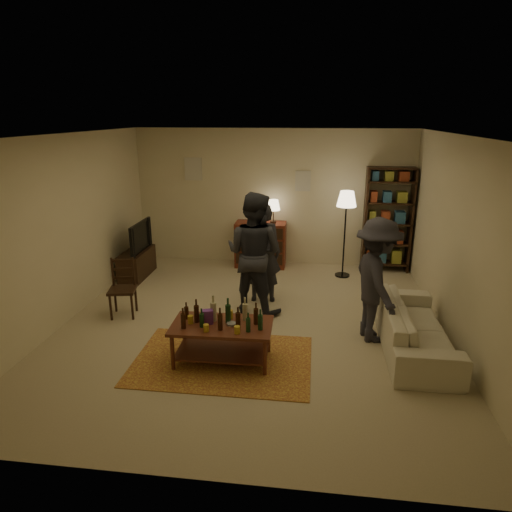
% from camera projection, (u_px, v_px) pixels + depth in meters
% --- Properties ---
extents(floor, '(6.00, 6.00, 0.00)m').
position_uv_depth(floor, '(252.00, 325.00, 6.70)').
color(floor, '#C6B793').
rests_on(floor, ground).
extents(room_shell, '(6.00, 6.00, 6.00)m').
position_uv_depth(room_shell, '(240.00, 174.00, 9.05)').
color(room_shell, beige).
rests_on(room_shell, ground).
extents(rug, '(2.20, 1.50, 0.01)m').
position_uv_depth(rug, '(223.00, 360.00, 5.72)').
color(rug, maroon).
rests_on(rug, ground).
extents(coffee_table, '(1.24, 0.70, 0.84)m').
position_uv_depth(coffee_table, '(222.00, 329.00, 5.59)').
color(coffee_table, brown).
rests_on(coffee_table, ground).
extents(dining_chair, '(0.46, 0.46, 0.90)m').
position_uv_depth(dining_chair, '(123.00, 286.00, 6.92)').
color(dining_chair, black).
rests_on(dining_chair, ground).
extents(tv_stand, '(0.40, 1.00, 1.06)m').
position_uv_depth(tv_stand, '(137.00, 257.00, 8.58)').
color(tv_stand, black).
rests_on(tv_stand, ground).
extents(dresser, '(1.00, 0.50, 1.36)m').
position_uv_depth(dresser, '(261.00, 243.00, 9.15)').
color(dresser, maroon).
rests_on(dresser, ground).
extents(bookshelf, '(0.90, 0.34, 2.02)m').
position_uv_depth(bookshelf, '(387.00, 219.00, 8.74)').
color(bookshelf, black).
rests_on(bookshelf, ground).
extents(floor_lamp, '(0.36, 0.36, 1.63)m').
position_uv_depth(floor_lamp, '(346.00, 205.00, 8.30)').
color(floor_lamp, black).
rests_on(floor_lamp, ground).
extents(sofa, '(0.81, 2.08, 0.61)m').
position_uv_depth(sofa, '(414.00, 327.00, 5.96)').
color(sofa, beige).
rests_on(sofa, ground).
extents(person_left, '(0.63, 0.44, 1.64)m').
position_uv_depth(person_left, '(262.00, 253.00, 7.34)').
color(person_left, '#222229').
rests_on(person_left, ground).
extents(person_right, '(1.10, 0.98, 1.88)m').
position_uv_depth(person_right, '(254.00, 254.00, 6.90)').
color(person_right, '#282930').
rests_on(person_right, ground).
extents(person_by_sofa, '(0.85, 1.20, 1.69)m').
position_uv_depth(person_by_sofa, '(377.00, 281.00, 6.05)').
color(person_by_sofa, '#2B2A32').
rests_on(person_by_sofa, ground).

